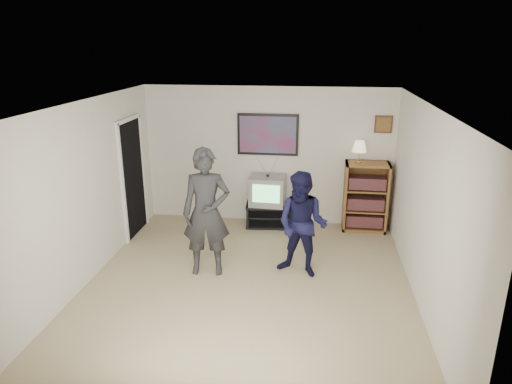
% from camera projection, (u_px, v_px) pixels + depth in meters
% --- Properties ---
extents(room_shell, '(4.51, 5.00, 2.51)m').
position_uv_depth(room_shell, '(251.00, 193.00, 6.28)').
color(room_shell, '#95845E').
rests_on(room_shell, ground).
extents(media_stand, '(0.87, 0.53, 0.42)m').
position_uv_depth(media_stand, '(269.00, 215.00, 8.37)').
color(media_stand, black).
rests_on(media_stand, room_shell).
extents(crt_television, '(0.64, 0.55, 0.52)m').
position_uv_depth(crt_television, '(268.00, 190.00, 8.23)').
color(crt_television, gray).
rests_on(crt_television, media_stand).
extents(bookshelf, '(0.76, 0.43, 1.24)m').
position_uv_depth(bookshelf, '(365.00, 197.00, 8.07)').
color(bookshelf, brown).
rests_on(bookshelf, room_shell).
extents(table_lamp, '(0.25, 0.25, 0.39)m').
position_uv_depth(table_lamp, '(359.00, 152.00, 7.82)').
color(table_lamp, beige).
rests_on(table_lamp, bookshelf).
extents(person_tall, '(0.74, 0.54, 1.86)m').
position_uv_depth(person_tall, '(206.00, 213.00, 6.46)').
color(person_tall, '#252527').
rests_on(person_tall, room_shell).
extents(person_short, '(0.89, 0.79, 1.54)m').
position_uv_depth(person_short, '(302.00, 225.00, 6.45)').
color(person_short, black).
rests_on(person_short, room_shell).
extents(controller_left, '(0.05, 0.12, 0.03)m').
position_uv_depth(controller_left, '(206.00, 194.00, 6.59)').
color(controller_left, white).
rests_on(controller_left, person_tall).
extents(controller_right, '(0.06, 0.12, 0.03)m').
position_uv_depth(controller_right, '(301.00, 201.00, 6.61)').
color(controller_right, white).
rests_on(controller_right, person_short).
extents(poster, '(1.10, 0.03, 0.75)m').
position_uv_depth(poster, '(268.00, 135.00, 8.16)').
color(poster, black).
rests_on(poster, room_shell).
extents(air_vent, '(0.28, 0.02, 0.14)m').
position_uv_depth(air_vent, '(237.00, 117.00, 8.14)').
color(air_vent, white).
rests_on(air_vent, room_shell).
extents(small_picture, '(0.30, 0.03, 0.30)m').
position_uv_depth(small_picture, '(383.00, 124.00, 7.84)').
color(small_picture, '#492417').
rests_on(small_picture, room_shell).
extents(doorway, '(0.03, 0.85, 2.00)m').
position_uv_depth(doorway, '(133.00, 179.00, 7.82)').
color(doorway, black).
rests_on(doorway, room_shell).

